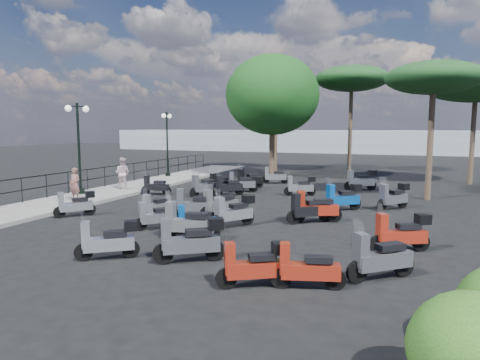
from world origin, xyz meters
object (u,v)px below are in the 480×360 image
(scooter_2, at_px, (156,207))
(scooter_8, at_px, (194,205))
(scooter_20, at_px, (343,198))
(pine_0, at_px, (352,79))
(scooter_6, at_px, (108,241))
(scooter_19, at_px, (315,208))
(scooter_15, at_px, (228,187))
(broadleaf_tree, at_px, (272,95))
(scooter_24, at_px, (401,233))
(scooter_21, at_px, (300,186))
(scooter_11, at_px, (241,183))
(pedestrian_far, at_px, (123,173))
(scooter_16, at_px, (274,176))
(scooter_3, at_px, (155,186))
(scooter_1, at_px, (75,204))
(scooter_22, at_px, (306,269))
(scooter_26, at_px, (393,197))
(scooter_4, at_px, (204,187))
(lamp_post_2, at_px, (167,140))
(scooter_23, at_px, (380,259))
(scooter_14, at_px, (195,221))
(scooter_7, at_px, (155,217))
(pine_3, at_px, (434,79))
(scooter_25, at_px, (308,210))
(scooter_5, at_px, (220,183))
(scooter_10, at_px, (249,180))
(scooter_12, at_px, (190,241))
(scooter_13, at_px, (188,224))
(pine_2, at_px, (276,81))
(woman, at_px, (75,184))
(pine_1, at_px, (476,84))
(scooter_9, at_px, (220,205))
(scooter_17, at_px, (254,266))
(scooter_18, at_px, (234,212))
(lamp_post_1, at_px, (79,142))

(scooter_2, xyz_separation_m, scooter_8, (1.45, 0.36, 0.09))
(scooter_20, height_order, pine_0, pine_0)
(scooter_6, xyz_separation_m, scooter_19, (4.12, 6.28, 0.02))
(scooter_15, distance_m, broadleaf_tree, 9.47)
(scooter_24, bearing_deg, scooter_21, 1.06)
(scooter_11, height_order, scooter_21, scooter_11)
(pedestrian_far, bearing_deg, scooter_16, -145.62)
(scooter_3, xyz_separation_m, pine_0, (7.87, 14.11, 6.47))
(scooter_1, relative_size, scooter_24, 0.83)
(scooter_3, xyz_separation_m, scooter_22, (9.97, -9.83, 0.00))
(scooter_26, bearing_deg, scooter_4, 36.70)
(lamp_post_2, bearing_deg, scooter_1, -83.34)
(scooter_20, distance_m, scooter_23, 8.11)
(scooter_8, relative_size, scooter_14, 1.20)
(scooter_7, relative_size, pine_3, 0.19)
(scooter_16, bearing_deg, scooter_25, -174.18)
(scooter_5, distance_m, scooter_10, 1.83)
(scooter_4, bearing_deg, scooter_6, 130.98)
(scooter_19, bearing_deg, scooter_23, -178.58)
(scooter_12, relative_size, scooter_25, 1.12)
(scooter_13, height_order, pine_2, pine_2)
(scooter_10, distance_m, scooter_19, 8.76)
(scooter_4, bearing_deg, scooter_3, 40.06)
(scooter_25, bearing_deg, scooter_8, 60.92)
(pedestrian_far, height_order, scooter_19, pedestrian_far)
(scooter_15, bearing_deg, scooter_11, -53.54)
(scooter_21, height_order, pine_0, pine_0)
(woman, bearing_deg, scooter_12, -32.15)
(woman, relative_size, scooter_25, 1.04)
(pine_1, xyz_separation_m, pine_2, (-13.24, 3.30, 1.04))
(scooter_19, xyz_separation_m, scooter_22, (1.11, -6.44, -0.07))
(scooter_4, bearing_deg, scooter_7, 131.37)
(woman, height_order, scooter_2, woman)
(lamp_post_2, relative_size, scooter_26, 2.90)
(scooter_1, relative_size, scooter_26, 0.89)
(scooter_9, xyz_separation_m, scooter_12, (1.57, -5.34, 0.07))
(scooter_21, bearing_deg, scooter_15, 88.83)
(scooter_20, bearing_deg, scooter_1, 76.59)
(scooter_26, bearing_deg, scooter_9, 71.63)
(scooter_22, bearing_deg, pine_0, -11.08)
(scooter_9, bearing_deg, scooter_26, -111.52)
(pedestrian_far, distance_m, scooter_19, 11.65)
(woman, xyz_separation_m, pedestrian_far, (-0.34, 3.90, 0.09))
(scooter_7, height_order, scooter_17, scooter_17)
(scooter_18, xyz_separation_m, broadleaf_tree, (-2.99, 14.12, 5.01))
(scooter_16, bearing_deg, lamp_post_1, 120.27)
(scooter_24, xyz_separation_m, pine_1, (3.68, 16.67, 5.41))
(scooter_10, relative_size, scooter_22, 0.96)
(scooter_16, distance_m, scooter_23, 16.63)
(scooter_21, xyz_separation_m, scooter_25, (1.71, -5.93, 0.01))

